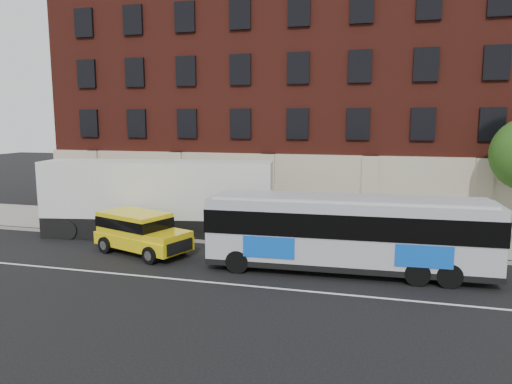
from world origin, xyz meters
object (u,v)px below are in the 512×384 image
(sign_pole, at_px, (91,208))
(shipping_container, at_px, (158,199))
(yellow_suv, at_px, (139,230))
(city_bus, at_px, (348,231))

(sign_pole, xyz_separation_m, shipping_container, (3.68, 0.66, 0.54))
(yellow_suv, height_order, shipping_container, shipping_container)
(shipping_container, bearing_deg, sign_pole, -169.77)
(sign_pole, xyz_separation_m, city_bus, (13.90, -3.02, 0.28))
(shipping_container, bearing_deg, city_bus, -19.81)
(shipping_container, bearing_deg, yellow_suv, -79.54)
(sign_pole, relative_size, shipping_container, 0.20)
(sign_pole, height_order, city_bus, city_bus)
(city_bus, xyz_separation_m, yellow_suv, (-9.62, 0.41, -0.64))
(sign_pole, distance_m, shipping_container, 3.78)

